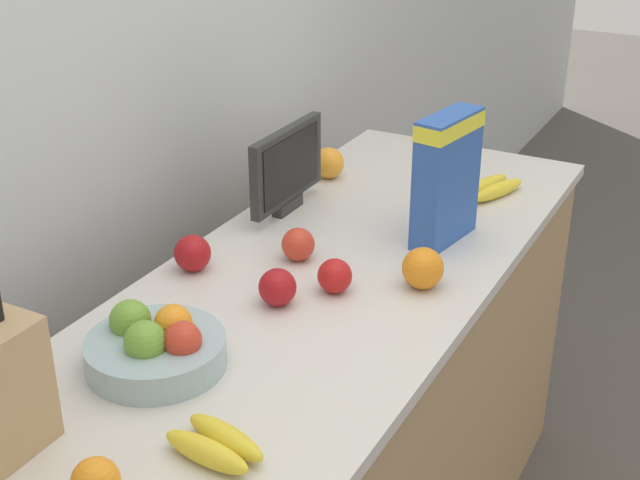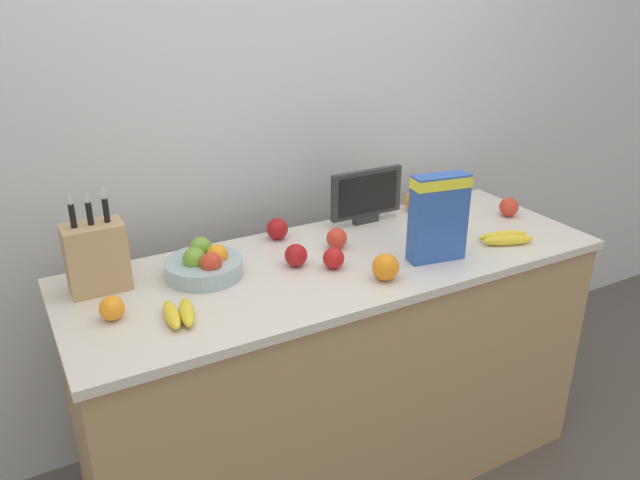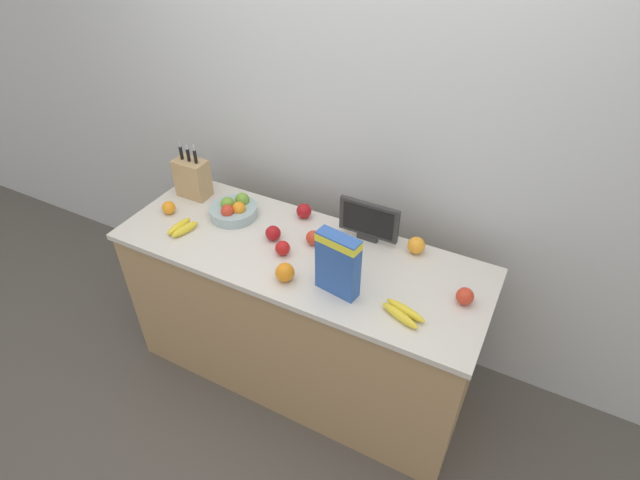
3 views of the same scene
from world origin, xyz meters
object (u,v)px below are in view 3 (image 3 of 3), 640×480
(small_monitor, at_px, (369,221))
(orange_back_center, at_px, (169,208))
(banana_bunch_right, at_px, (403,313))
(apple_near_bananas, at_px, (465,296))
(banana_bunch_left, at_px, (182,228))
(knife_block, at_px, (192,178))
(apple_rear, at_px, (273,233))
(orange_front_right, at_px, (416,245))
(apple_middle, at_px, (304,211))
(apple_front, at_px, (313,238))
(cereal_box, at_px, (338,262))
(orange_front_center, at_px, (285,272))
(apple_rightmost, at_px, (283,248))
(fruit_bowl, at_px, (234,209))

(small_monitor, relative_size, orange_back_center, 4.27)
(banana_bunch_right, xyz_separation_m, orange_back_center, (-1.37, 0.13, 0.02))
(apple_near_bananas, bearing_deg, banana_bunch_left, -173.70)
(banana_bunch_left, bearing_deg, apple_near_bananas, 6.30)
(knife_block, bearing_deg, apple_rear, -13.39)
(knife_block, distance_m, orange_front_right, 1.28)
(knife_block, bearing_deg, orange_back_center, -91.83)
(small_monitor, bearing_deg, apple_middle, 176.81)
(apple_front, distance_m, orange_front_right, 0.50)
(cereal_box, relative_size, orange_front_center, 3.43)
(knife_block, relative_size, small_monitor, 1.07)
(cereal_box, xyz_separation_m, banana_bunch_left, (-0.89, 0.03, -0.14))
(apple_near_bananas, bearing_deg, knife_block, 174.72)
(apple_rightmost, bearing_deg, apple_near_bananas, 5.10)
(apple_rear, distance_m, orange_front_center, 0.31)
(knife_block, xyz_separation_m, apple_near_bananas, (1.57, -0.14, -0.07))
(apple_rear, distance_m, orange_front_right, 0.70)
(apple_rear, distance_m, apple_near_bananas, 0.96)
(small_monitor, relative_size, banana_bunch_left, 1.80)
(knife_block, height_order, banana_bunch_left, knife_block)
(banana_bunch_left, xyz_separation_m, orange_front_center, (0.65, -0.07, 0.02))
(orange_back_center, bearing_deg, apple_rear, 5.82)
(banana_bunch_right, height_order, orange_front_right, orange_front_right)
(banana_bunch_left, height_order, apple_near_bananas, apple_near_bananas)
(fruit_bowl, relative_size, apple_rightmost, 3.47)
(apple_front, distance_m, orange_back_center, 0.82)
(fruit_bowl, bearing_deg, apple_near_bananas, -3.60)
(fruit_bowl, height_order, apple_middle, fruit_bowl)
(small_monitor, xyz_separation_m, apple_front, (-0.22, -0.16, -0.08))
(knife_block, distance_m, orange_back_center, 0.22)
(knife_block, bearing_deg, apple_front, -5.92)
(knife_block, relative_size, orange_back_center, 4.55)
(apple_rear, relative_size, apple_near_bananas, 1.00)
(apple_rightmost, relative_size, apple_middle, 0.90)
(apple_middle, bearing_deg, banana_bunch_left, -141.40)
(banana_bunch_left, distance_m, apple_front, 0.68)
(small_monitor, height_order, apple_near_bananas, small_monitor)
(small_monitor, height_order, apple_front, small_monitor)
(apple_rear, distance_m, apple_front, 0.20)
(apple_rightmost, distance_m, apple_middle, 0.32)
(knife_block, xyz_separation_m, apple_middle, (0.65, 0.09, -0.07))
(banana_bunch_right, bearing_deg, apple_rightmost, 169.59)
(apple_rightmost, xyz_separation_m, apple_near_bananas, (0.86, 0.08, 0.00))
(apple_rightmost, xyz_separation_m, orange_front_center, (0.10, -0.15, 0.01))
(fruit_bowl, relative_size, orange_front_center, 2.86)
(apple_front, height_order, orange_back_center, apple_front)
(apple_rightmost, bearing_deg, orange_front_center, -55.76)
(apple_near_bananas, height_order, orange_back_center, apple_near_bananas)
(knife_block, xyz_separation_m, apple_rear, (0.61, -0.14, -0.07))
(apple_rightmost, distance_m, orange_front_center, 0.18)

